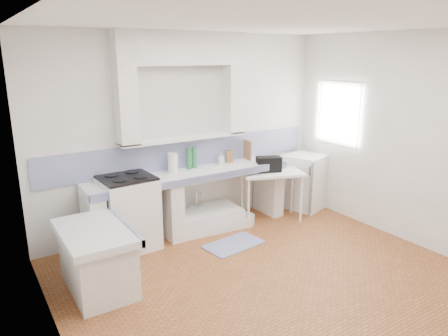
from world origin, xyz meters
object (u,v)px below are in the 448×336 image
stove (128,213)px  side_table (271,196)px  fridge (305,181)px  sink (204,220)px

stove → side_table: (2.20, -0.25, -0.09)m
stove → fridge: (3.01, -0.14, -0.02)m
side_table → stove: bearing=-165.5°
sink → side_table: bearing=-8.1°
sink → fridge: size_ratio=1.20×
side_table → fridge: 0.82m
stove → side_table: stove is taller
stove → fridge: stove is taller
stove → sink: 1.19m
sink → fridge: bearing=0.6°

